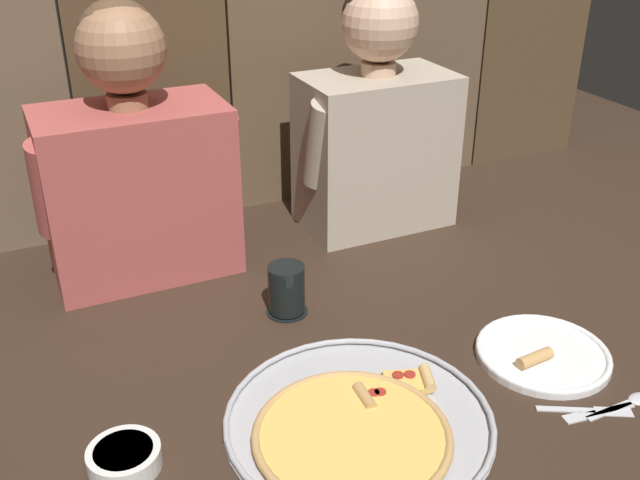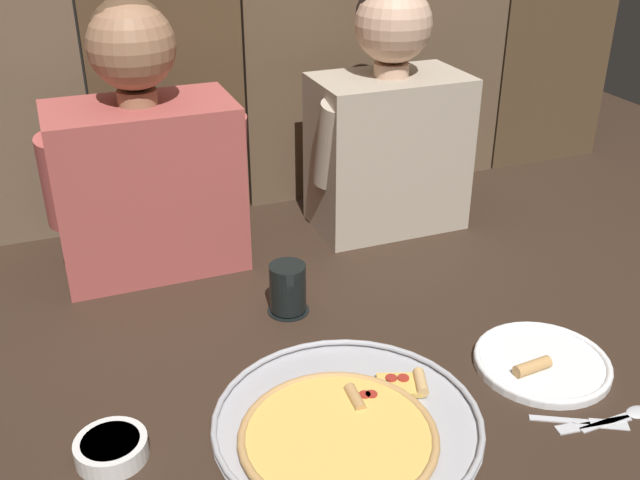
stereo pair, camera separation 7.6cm
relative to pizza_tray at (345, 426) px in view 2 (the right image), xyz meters
The scene contains 10 objects.
ground_plane 0.23m from the pizza_tray, 62.68° to the left, with size 3.20×3.20×0.00m, color #332319.
pizza_tray is the anchor object (origin of this frame).
dinner_plate 0.39m from the pizza_tray, ahead, with size 0.24×0.24×0.03m.
drinking_glass 0.37m from the pizza_tray, 84.99° to the left, with size 0.08×0.08×0.10m.
dipping_bowl 0.36m from the pizza_tray, 167.87° to the left, with size 0.11×0.11×0.03m.
table_fork 0.39m from the pizza_tray, 19.36° to the right, with size 0.13×0.03×0.01m.
table_knife 0.38m from the pizza_tray, 18.16° to the right, with size 0.14×0.09×0.01m.
table_spoon 0.46m from the pizza_tray, 16.79° to the right, with size 0.14×0.03×0.01m.
diner_left 0.73m from the pizza_tray, 105.13° to the left, with size 0.42×0.22×0.57m.
diner_right 0.81m from the pizza_tray, 59.51° to the left, with size 0.39×0.21×0.58m.
Camera 2 is at (-0.46, -1.02, 0.80)m, focal length 41.19 mm.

